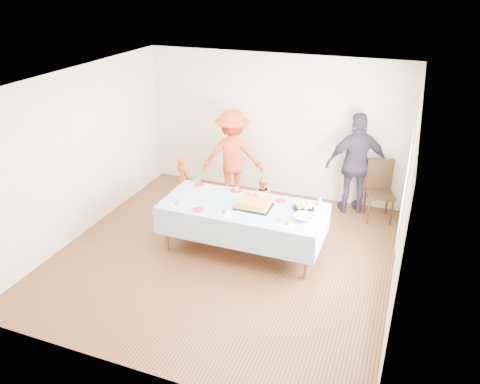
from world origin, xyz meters
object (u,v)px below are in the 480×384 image
(dining_chair, at_px, (380,187))
(adult_left, at_px, (233,155))
(birthday_cake, at_px, (254,204))
(party_table, at_px, (243,209))

(dining_chair, height_order, adult_left, adult_left)
(birthday_cake, height_order, adult_left, adult_left)
(dining_chair, xyz_separation_m, adult_left, (-2.69, -0.20, 0.29))
(birthday_cake, bearing_deg, dining_chair, 47.70)
(party_table, xyz_separation_m, adult_left, (-0.82, 1.67, 0.16))
(party_table, height_order, adult_left, adult_left)
(birthday_cake, height_order, dining_chair, dining_chair)
(party_table, bearing_deg, birthday_cake, 4.17)
(dining_chair, relative_size, adult_left, 0.60)
(party_table, bearing_deg, dining_chair, 45.06)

